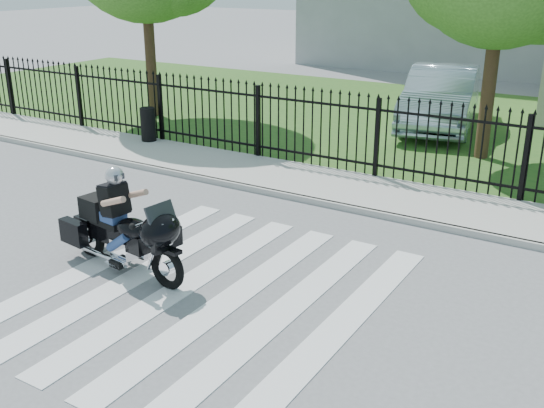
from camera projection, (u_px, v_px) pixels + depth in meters
The scene contains 9 objects.
ground at pixel (208, 292), 9.00m from camera, with size 120.00×120.00×0.00m, color slate.
crosswalk at pixel (208, 292), 9.00m from camera, with size 5.00×5.50×0.01m, color silver, non-canonical shape.
sidewalk at pixel (355, 191), 12.98m from camera, with size 40.00×2.00×0.12m, color #ADAAA3.
curb at pixel (334, 205), 12.18m from camera, with size 40.00×0.12×0.12m, color #ADAAA3.
grass_strip at pixel (455, 126), 18.60m from camera, with size 40.00×12.00×0.02m, color #27571D.
iron_fence at pixel (377, 140), 13.49m from camera, with size 26.00×0.04×1.80m.
motorcycle_rider at pixel (121, 227), 9.50m from camera, with size 2.49×0.99×1.65m.
parked_car at pixel (441, 98), 18.10m from camera, with size 1.82×5.22×1.72m, color #90A9B5.
litter_bin at pixel (148, 124), 16.42m from camera, with size 0.38×0.38×0.86m, color black.
Camera 1 is at (4.97, -6.35, 4.28)m, focal length 42.00 mm.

